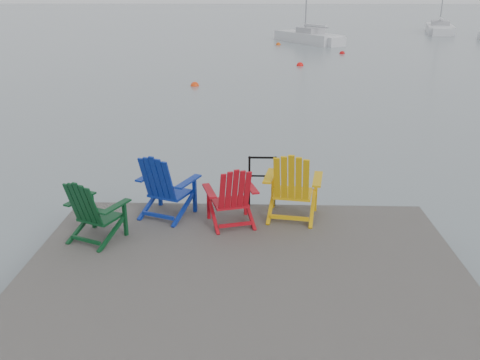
{
  "coord_description": "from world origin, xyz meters",
  "views": [
    {
      "loc": [
        0.14,
        -5.73,
        4.0
      ],
      "look_at": [
        -0.14,
        2.78,
        0.85
      ],
      "focal_mm": 38.0,
      "sensor_mm": 36.0,
      "label": 1
    }
  ],
  "objects_px": {
    "chair_blue": "(165,185)",
    "buoy_d": "(278,45)",
    "chair_yellow": "(292,185)",
    "sailboat_mid": "(439,29)",
    "chair_green": "(93,209)",
    "buoy_b": "(300,66)",
    "chair_red": "(232,195)",
    "buoy_a": "(195,86)",
    "handrail": "(262,176)",
    "sailboat_near": "(308,38)",
    "buoy_c": "(342,54)"
  },
  "relations": [
    {
      "from": "chair_yellow",
      "to": "buoy_b",
      "type": "bearing_deg",
      "value": 94.62
    },
    {
      "from": "sailboat_mid",
      "to": "chair_yellow",
      "type": "bearing_deg",
      "value": -95.48
    },
    {
      "from": "buoy_b",
      "to": "buoy_c",
      "type": "bearing_deg",
      "value": 61.46
    },
    {
      "from": "chair_green",
      "to": "buoy_b",
      "type": "relative_size",
      "value": 2.43
    },
    {
      "from": "sailboat_near",
      "to": "sailboat_mid",
      "type": "height_order",
      "value": "sailboat_mid"
    },
    {
      "from": "chair_red",
      "to": "sailboat_mid",
      "type": "height_order",
      "value": "sailboat_mid"
    },
    {
      "from": "chair_green",
      "to": "chair_red",
      "type": "relative_size",
      "value": 0.99
    },
    {
      "from": "chair_yellow",
      "to": "buoy_a",
      "type": "relative_size",
      "value": 2.97
    },
    {
      "from": "buoy_b",
      "to": "chair_green",
      "type": "bearing_deg",
      "value": -101.84
    },
    {
      "from": "sailboat_mid",
      "to": "buoy_a",
      "type": "relative_size",
      "value": 33.7
    },
    {
      "from": "sailboat_mid",
      "to": "buoy_b",
      "type": "xyz_separation_m",
      "value": [
        -16.87,
        -26.8,
        -0.35
      ]
    },
    {
      "from": "chair_blue",
      "to": "buoy_c",
      "type": "relative_size",
      "value": 2.91
    },
    {
      "from": "chair_red",
      "to": "chair_yellow",
      "type": "relative_size",
      "value": 0.86
    },
    {
      "from": "buoy_d",
      "to": "chair_red",
      "type": "bearing_deg",
      "value": -93.38
    },
    {
      "from": "chair_green",
      "to": "chair_yellow",
      "type": "xyz_separation_m",
      "value": [
        2.99,
        0.9,
        0.08
      ]
    },
    {
      "from": "chair_green",
      "to": "chair_blue",
      "type": "height_order",
      "value": "chair_blue"
    },
    {
      "from": "buoy_a",
      "to": "buoy_b",
      "type": "relative_size",
      "value": 0.95
    },
    {
      "from": "chair_red",
      "to": "buoy_d",
      "type": "xyz_separation_m",
      "value": [
        2.08,
        35.27,
        -1.0
      ]
    },
    {
      "from": "chair_green",
      "to": "buoy_a",
      "type": "xyz_separation_m",
      "value": [
        -0.44,
        16.32,
        -1.0
      ]
    },
    {
      "from": "handrail",
      "to": "chair_yellow",
      "type": "xyz_separation_m",
      "value": [
        0.48,
        -0.5,
        0.04
      ]
    },
    {
      "from": "chair_blue",
      "to": "buoy_d",
      "type": "relative_size",
      "value": 2.77
    },
    {
      "from": "chair_blue",
      "to": "chair_green",
      "type": "bearing_deg",
      "value": -112.97
    },
    {
      "from": "chair_green",
      "to": "buoy_b",
      "type": "bearing_deg",
      "value": 101.79
    },
    {
      "from": "buoy_d",
      "to": "chair_yellow",
      "type": "bearing_deg",
      "value": -91.83
    },
    {
      "from": "chair_yellow",
      "to": "buoy_d",
      "type": "bearing_deg",
      "value": 97.65
    },
    {
      "from": "handrail",
      "to": "buoy_b",
      "type": "xyz_separation_m",
      "value": [
        2.39,
        21.94,
        -1.04
      ]
    },
    {
      "from": "sailboat_mid",
      "to": "buoy_c",
      "type": "xyz_separation_m",
      "value": [
        -13.45,
        -20.52,
        -0.35
      ]
    },
    {
      "from": "chair_blue",
      "to": "handrail",
      "type": "bearing_deg",
      "value": 39.74
    },
    {
      "from": "buoy_a",
      "to": "buoy_c",
      "type": "xyz_separation_m",
      "value": [
        8.75,
        13.3,
        0.0
      ]
    },
    {
      "from": "sailboat_near",
      "to": "chair_blue",
      "type": "bearing_deg",
      "value": -126.98
    },
    {
      "from": "sailboat_mid",
      "to": "buoy_a",
      "type": "xyz_separation_m",
      "value": [
        -22.2,
        -33.82,
        -0.35
      ]
    },
    {
      "from": "sailboat_mid",
      "to": "buoy_a",
      "type": "distance_m",
      "value": 40.46
    },
    {
      "from": "chair_yellow",
      "to": "buoy_b",
      "type": "xyz_separation_m",
      "value": [
        1.91,
        22.44,
        -1.08
      ]
    },
    {
      "from": "buoy_a",
      "to": "buoy_d",
      "type": "height_order",
      "value": "buoy_d"
    },
    {
      "from": "buoy_c",
      "to": "handrail",
      "type": "bearing_deg",
      "value": -101.63
    },
    {
      "from": "chair_yellow",
      "to": "chair_green",
      "type": "bearing_deg",
      "value": -153.78
    },
    {
      "from": "chair_blue",
      "to": "buoy_d",
      "type": "bearing_deg",
      "value": 107.15
    },
    {
      "from": "chair_yellow",
      "to": "chair_red",
      "type": "bearing_deg",
      "value": -153.77
    },
    {
      "from": "sailboat_near",
      "to": "buoy_d",
      "type": "distance_m",
      "value": 3.46
    },
    {
      "from": "buoy_a",
      "to": "buoy_b",
      "type": "distance_m",
      "value": 8.82
    },
    {
      "from": "chair_green",
      "to": "sailboat_near",
      "type": "distance_m",
      "value": 38.75
    },
    {
      "from": "chair_red",
      "to": "buoy_b",
      "type": "distance_m",
      "value": 22.94
    },
    {
      "from": "buoy_b",
      "to": "chair_yellow",
      "type": "bearing_deg",
      "value": -94.86
    },
    {
      "from": "sailboat_near",
      "to": "buoy_c",
      "type": "height_order",
      "value": "sailboat_near"
    },
    {
      "from": "chair_red",
      "to": "buoy_a",
      "type": "xyz_separation_m",
      "value": [
        -2.46,
        15.71,
        -1.0
      ]
    },
    {
      "from": "buoy_d",
      "to": "buoy_c",
      "type": "bearing_deg",
      "value": -56.09
    },
    {
      "from": "buoy_b",
      "to": "sailboat_mid",
      "type": "bearing_deg",
      "value": 57.82
    },
    {
      "from": "sailboat_near",
      "to": "buoy_b",
      "type": "relative_size",
      "value": 26.54
    },
    {
      "from": "buoy_b",
      "to": "buoy_c",
      "type": "height_order",
      "value": "buoy_b"
    },
    {
      "from": "sailboat_mid",
      "to": "chair_blue",
      "type": "bearing_deg",
      "value": -97.55
    }
  ]
}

